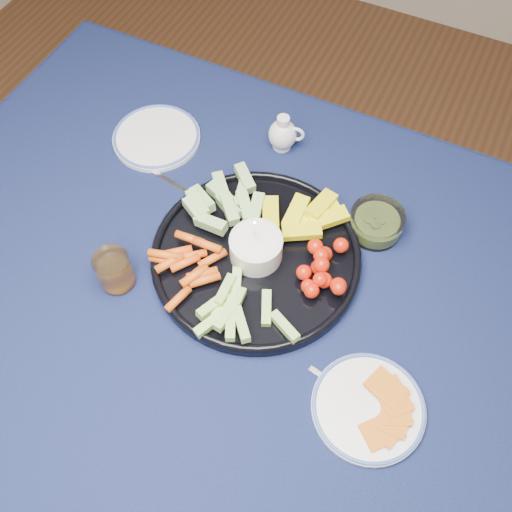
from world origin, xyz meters
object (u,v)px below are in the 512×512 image
at_px(creamer_pitcher, 283,134).
at_px(pickle_bowl, 376,223).
at_px(cheese_plate, 369,407).
at_px(side_plate_extra, 156,137).
at_px(dining_table, 292,335).
at_px(juice_tumbler, 115,272).
at_px(crudite_platter, 255,253).

relative_size(creamer_pitcher, pickle_bowl, 0.80).
bearing_deg(cheese_plate, side_plate_extra, 149.96).
height_order(pickle_bowl, cheese_plate, pickle_bowl).
height_order(dining_table, creamer_pitcher, creamer_pitcher).
xyz_separation_m(dining_table, pickle_bowl, (0.06, 0.24, 0.11)).
relative_size(dining_table, side_plate_extra, 8.68).
bearing_deg(cheese_plate, creamer_pitcher, 128.39).
height_order(juice_tumbler, side_plate_extra, juice_tumbler).
bearing_deg(juice_tumbler, pickle_bowl, 39.25).
xyz_separation_m(creamer_pitcher, cheese_plate, (0.37, -0.47, -0.03)).
bearing_deg(juice_tumbler, cheese_plate, -2.72).
bearing_deg(cheese_plate, crudite_platter, 148.76).
distance_m(creamer_pitcher, juice_tumbler, 0.46).
height_order(dining_table, juice_tumbler, juice_tumbler).
distance_m(dining_table, crudite_platter, 0.18).
xyz_separation_m(cheese_plate, juice_tumbler, (-0.51, 0.02, 0.02)).
bearing_deg(pickle_bowl, crudite_platter, -137.92).
height_order(crudite_platter, juice_tumbler, crudite_platter).
bearing_deg(pickle_bowl, juice_tumbler, -140.75).
height_order(dining_table, pickle_bowl, pickle_bowl).
distance_m(creamer_pitcher, pickle_bowl, 0.28).
bearing_deg(crudite_platter, juice_tumbler, -143.43).
bearing_deg(juice_tumbler, creamer_pitcher, 72.85).
distance_m(creamer_pitcher, side_plate_extra, 0.28).
xyz_separation_m(crudite_platter, juice_tumbler, (-0.21, -0.16, 0.01)).
height_order(crudite_platter, side_plate_extra, crudite_platter).
xyz_separation_m(pickle_bowl, juice_tumbler, (-0.39, -0.32, 0.01)).
bearing_deg(dining_table, juice_tumbler, -166.37).
bearing_deg(crudite_platter, side_plate_extra, 151.06).
relative_size(cheese_plate, side_plate_extra, 0.98).
distance_m(crudite_platter, creamer_pitcher, 0.30).
bearing_deg(juice_tumbler, crudite_platter, 36.57).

